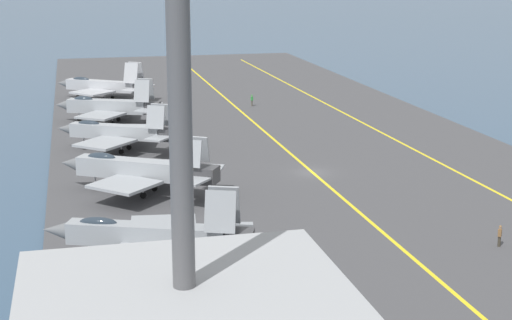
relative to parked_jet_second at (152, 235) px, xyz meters
name	(u,v)px	position (x,y,z in m)	size (l,w,h in m)	color
ground_plane	(312,176)	(23.65, -19.80, -3.05)	(2000.00, 2000.00, 0.00)	#334C66
carrier_deck	(312,174)	(23.65, -19.80, -2.85)	(222.82, 55.83, 0.40)	#424244
deck_stripe_foul_line	(442,164)	(23.65, -35.16, -2.65)	(200.54, 0.36, 0.01)	yellow
deck_stripe_centerline	(312,172)	(23.65, -19.80, -2.65)	(200.54, 0.36, 0.01)	yellow
parked_jet_second	(152,235)	(0.00, 0.00, 0.00)	(12.84, 16.06, 6.49)	gray
parked_jet_third	(139,169)	(19.72, -0.84, -0.15)	(13.26, 16.31, 6.05)	#93999E
parked_jet_fourth	(119,132)	(38.17, 0.00, -0.25)	(13.90, 15.23, 5.99)	#93999E
parked_jet_fifth	(109,106)	(55.93, 0.20, -0.28)	(13.48, 15.44, 6.39)	#93999E
parked_jet_sixth	(104,86)	(74.92, 0.07, -0.20)	(13.52, 16.21, 6.55)	#A8AAAF
crew_green_vest	(252,100)	(64.32, -22.45, -1.65)	(0.44, 0.35, 1.82)	#4C473D
crew_brown_vest	(500,235)	(-1.68, -27.61, -1.67)	(0.46, 0.44, 1.79)	#383328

